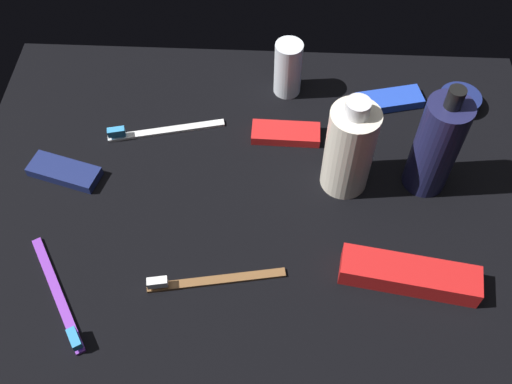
{
  "coord_description": "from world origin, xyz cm",
  "views": [
    {
      "loc": [
        -2.13,
        46.41,
        69.22
      ],
      "look_at": [
        0.0,
        0.0,
        3.0
      ],
      "focal_mm": 41.29,
      "sensor_mm": 36.0,
      "label": 1
    }
  ],
  "objects": [
    {
      "name": "toothpaste_box_red",
      "position": [
        -20.13,
        11.1,
        1.6
      ],
      "size": [
        18.06,
        7.02,
        3.2
      ],
      "primitive_type": "cube",
      "rotation": [
        0.0,
        0.0,
        -0.15
      ],
      "color": "red",
      "rests_on": "ground_plane"
    },
    {
      "name": "cream_tin_left",
      "position": [
        -31.39,
        -20.49,
        1.08
      ],
      "size": [
        6.59,
        6.59,
        2.15
      ],
      "primitive_type": "cylinder",
      "color": "navy",
      "rests_on": "ground_plane"
    },
    {
      "name": "bodywash_bottle",
      "position": [
        -12.48,
        -4.68,
        7.39
      ],
      "size": [
        6.72,
        6.72,
        16.42
      ],
      "color": "silver",
      "rests_on": "ground_plane"
    },
    {
      "name": "snack_bar_blue",
      "position": [
        -20.41,
        -20.48,
        0.75
      ],
      "size": [
        11.05,
        6.33,
        1.5
      ],
      "primitive_type": "cube",
      "rotation": [
        0.0,
        0.0,
        0.24
      ],
      "color": "blue",
      "rests_on": "ground_plane"
    },
    {
      "name": "lotion_bottle",
      "position": [
        -24.11,
        -5.23,
        8.07
      ],
      "size": [
        6.12,
        6.12,
        18.52
      ],
      "color": "#1D1E46",
      "rests_on": "ground_plane"
    },
    {
      "name": "toothbrush_brown",
      "position": [
        5.65,
        12.45,
        0.61
      ],
      "size": [
        17.94,
        4.3,
        2.1
      ],
      "color": "brown",
      "rests_on": "ground_plane"
    },
    {
      "name": "deodorant_stick",
      "position": [
        -4.0,
        -22.76,
        4.73
      ],
      "size": [
        4.36,
        4.36,
        9.47
      ],
      "primitive_type": "cylinder",
      "color": "silver",
      "rests_on": "ground_plane"
    },
    {
      "name": "snack_bar_red",
      "position": [
        -3.97,
        -12.75,
        0.75
      ],
      "size": [
        10.48,
        4.21,
        1.5
      ],
      "primitive_type": "cube",
      "rotation": [
        0.0,
        0.0,
        -0.02
      ],
      "color": "red",
      "rests_on": "ground_plane"
    },
    {
      "name": "ground_plane",
      "position": [
        0.0,
        0.0,
        -0.6
      ],
      "size": [
        84.0,
        64.0,
        1.2
      ],
      "primitive_type": "cube",
      "color": "black"
    },
    {
      "name": "toothbrush_purple",
      "position": [
        24.17,
        15.97,
        0.61
      ],
      "size": [
        10.5,
        15.93,
        2.1
      ],
      "color": "purple",
      "rests_on": "ground_plane"
    },
    {
      "name": "snack_bar_navy",
      "position": [
        28.18,
        -3.92,
        0.75
      ],
      "size": [
        11.1,
        6.71,
        1.5
      ],
      "primitive_type": "cube",
      "rotation": [
        0.0,
        0.0,
        -0.28
      ],
      "color": "navy",
      "rests_on": "ground_plane"
    },
    {
      "name": "toothbrush_white",
      "position": [
        15.54,
        -12.68,
        0.61
      ],
      "size": [
        17.8,
        5.29,
        2.1
      ],
      "color": "white",
      "rests_on": "ground_plane"
    }
  ]
}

